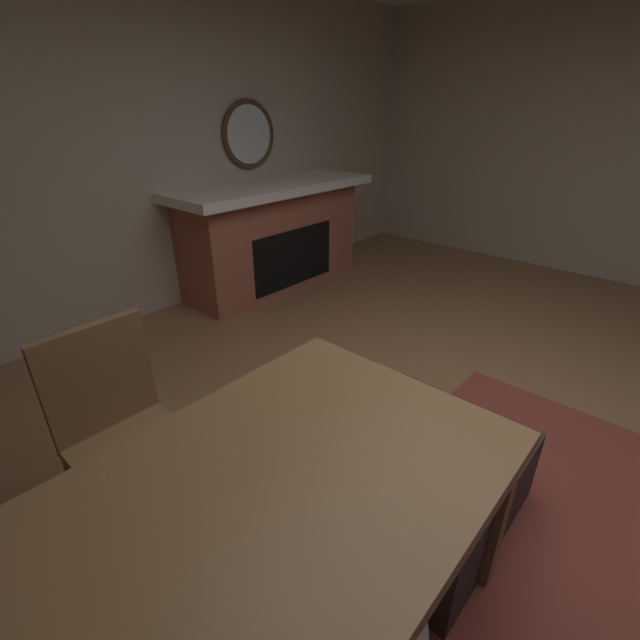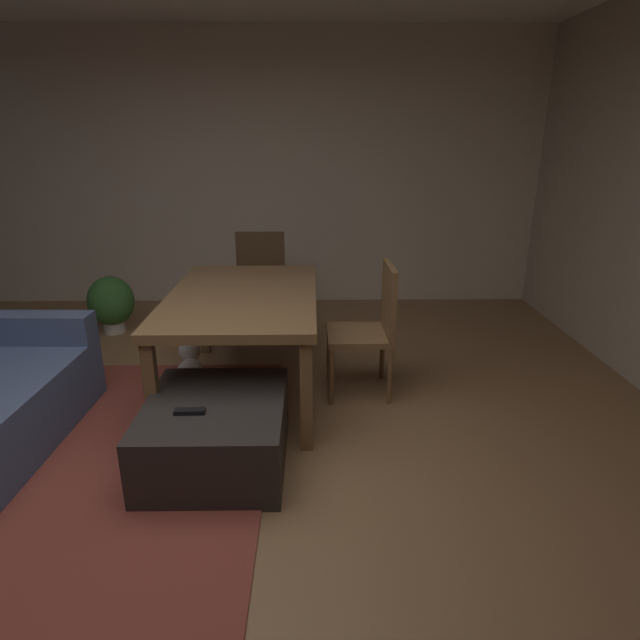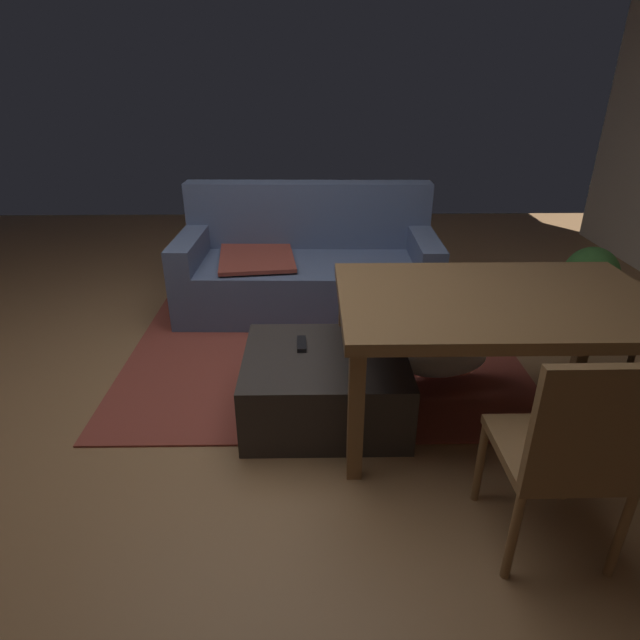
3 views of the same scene
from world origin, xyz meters
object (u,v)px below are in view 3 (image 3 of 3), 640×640
(ottoman_coffee_table, at_px, (325,385))
(tv_remote, at_px, (302,344))
(dining_table, at_px, (497,310))
(small_dog, at_px, (450,357))
(potted_plant, at_px, (590,278))
(couch, at_px, (307,268))
(dining_chair_south, at_px, (572,448))

(ottoman_coffee_table, bearing_deg, tv_remote, 140.80)
(ottoman_coffee_table, relative_size, dining_table, 0.55)
(tv_remote, xyz_separation_m, small_dog, (0.90, 0.22, -0.22))
(potted_plant, distance_m, small_dog, 1.67)
(couch, height_order, potted_plant, couch)
(couch, xyz_separation_m, potted_plant, (2.20, -0.18, -0.03))
(couch, relative_size, tv_remote, 12.49)
(potted_plant, bearing_deg, couch, 175.43)
(tv_remote, height_order, small_dog, tv_remote)
(dining_table, distance_m, potted_plant, 1.90)
(ottoman_coffee_table, distance_m, tv_remote, 0.26)
(couch, xyz_separation_m, small_dog, (0.88, -1.18, -0.15))
(ottoman_coffee_table, bearing_deg, small_dog, 22.64)
(ottoman_coffee_table, xyz_separation_m, potted_plant, (2.09, 1.33, 0.10))
(dining_table, bearing_deg, ottoman_coffee_table, 175.83)
(couch, bearing_deg, dining_chair_south, -68.45)
(ottoman_coffee_table, bearing_deg, dining_table, -4.17)
(ottoman_coffee_table, height_order, potted_plant, potted_plant)
(dining_table, bearing_deg, tv_remote, 170.40)
(dining_chair_south, height_order, potted_plant, dining_chair_south)
(tv_remote, bearing_deg, couch, 87.46)
(couch, height_order, dining_chair_south, couch)
(ottoman_coffee_table, xyz_separation_m, dining_table, (0.86, -0.06, 0.48))
(potted_plant, bearing_deg, dining_chair_south, -118.35)
(dining_chair_south, height_order, small_dog, dining_chair_south)
(couch, xyz_separation_m, dining_table, (0.97, -1.57, 0.34))
(couch, bearing_deg, small_dog, -53.35)
(tv_remote, xyz_separation_m, dining_chair_south, (0.99, -1.06, 0.14))
(ottoman_coffee_table, distance_m, dining_chair_south, 1.33)
(dining_table, xyz_separation_m, small_dog, (-0.09, 0.38, -0.49))
(couch, height_order, small_dog, couch)
(couch, distance_m, dining_table, 1.87)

